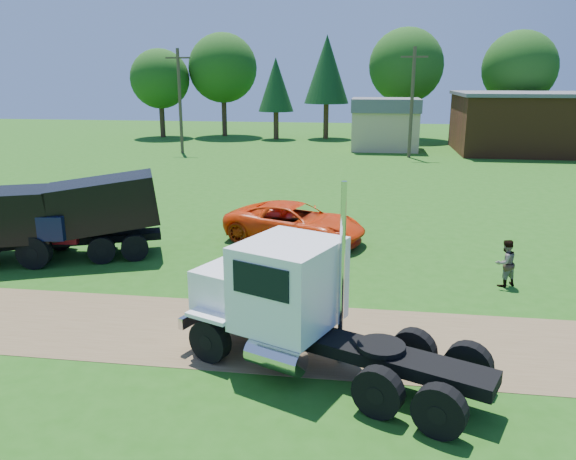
# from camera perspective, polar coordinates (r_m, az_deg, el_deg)

# --- Properties ---
(ground) EXTENTS (140.00, 140.00, 0.00)m
(ground) POSITION_cam_1_polar(r_m,az_deg,el_deg) (15.45, -2.46, -10.54)
(ground) COLOR #205612
(ground) RESTS_ON ground
(dirt_track) EXTENTS (120.00, 4.20, 0.01)m
(dirt_track) POSITION_cam_1_polar(r_m,az_deg,el_deg) (15.45, -2.46, -10.52)
(dirt_track) COLOR brown
(dirt_track) RESTS_ON ground
(white_semi_tractor) EXTENTS (7.49, 5.00, 4.49)m
(white_semi_tractor) POSITION_cam_1_polar(r_m,az_deg,el_deg) (13.47, 0.33, -7.42)
(white_semi_tractor) COLOR black
(white_semi_tractor) RESTS_ON ground
(black_dump_truck) EXTENTS (7.34, 4.76, 3.17)m
(black_dump_truck) POSITION_cam_1_polar(r_m,az_deg,el_deg) (22.63, -21.43, 1.55)
(black_dump_truck) COLOR black
(black_dump_truck) RESTS_ON ground
(orange_pickup) EXTENTS (6.40, 4.29, 1.63)m
(orange_pickup) POSITION_cam_1_polar(r_m,az_deg,el_deg) (23.41, 0.72, 0.73)
(orange_pickup) COLOR #EE3C0B
(orange_pickup) RESTS_ON ground
(spectator_a) EXTENTS (0.78, 0.78, 1.82)m
(spectator_a) POSITION_cam_1_polar(r_m,az_deg,el_deg) (13.62, 0.59, -10.02)
(spectator_a) COLOR #999999
(spectator_a) RESTS_ON ground
(spectator_b) EXTENTS (0.97, 0.91, 1.59)m
(spectator_b) POSITION_cam_1_polar(r_m,az_deg,el_deg) (19.85, 21.20, -3.14)
(spectator_b) COLOR #999999
(spectator_b) RESTS_ON ground
(brick_building) EXTENTS (15.40, 10.40, 5.30)m
(brick_building) POSITION_cam_1_polar(r_m,az_deg,el_deg) (55.95, 24.53, 9.90)
(brick_building) COLOR brown
(brick_building) RESTS_ON ground
(tan_shed) EXTENTS (6.20, 5.40, 4.70)m
(tan_shed) POSITION_cam_1_polar(r_m,az_deg,el_deg) (53.83, 9.82, 10.62)
(tan_shed) COLOR tan
(tan_shed) RESTS_ON ground
(utility_poles) EXTENTS (42.20, 0.28, 9.00)m
(utility_poles) POSITION_cam_1_polar(r_m,az_deg,el_deg) (48.80, 12.48, 12.71)
(utility_poles) COLOR #443826
(utility_poles) RESTS_ON ground
(tree_row) EXTENTS (57.07, 9.29, 11.66)m
(tree_row) POSITION_cam_1_polar(r_m,az_deg,el_deg) (62.90, 9.25, 15.68)
(tree_row) COLOR #351F15
(tree_row) RESTS_ON ground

